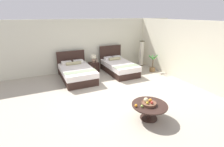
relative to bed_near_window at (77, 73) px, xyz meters
name	(u,v)px	position (x,y,z in m)	size (l,w,h in m)	color
ground_plane	(118,93)	(1.08, -2.08, -0.32)	(10.13, 10.27, 0.02)	#ADA38F
wall_back	(90,45)	(1.08, 1.26, 0.99)	(10.13, 0.12, 2.61)	beige
wall_side_right	(179,50)	(4.34, -1.68, 0.99)	(0.12, 5.87, 2.61)	beige
bed_near_window	(77,73)	(0.00, 0.00, 0.00)	(1.37, 2.20, 1.13)	#311E19
bed_near_corner	(119,67)	(2.15, 0.01, 0.00)	(1.24, 2.18, 1.24)	#311E19
nightstand	(94,67)	(1.05, 0.64, -0.06)	(0.47, 0.43, 0.51)	#311E19
table_lamp	(93,58)	(1.05, 0.66, 0.43)	(0.27, 0.27, 0.38)	tan
vase	(97,60)	(1.19, 0.60, 0.30)	(0.10, 0.10, 0.20)	gray
coffee_table	(149,107)	(1.11, -3.93, 0.04)	(1.00, 1.00, 0.45)	#311E19
fruit_bowl	(149,103)	(1.07, -3.92, 0.19)	(0.41, 0.41, 0.19)	brown
loose_apple	(142,106)	(0.82, -3.97, 0.17)	(0.07, 0.07, 0.07)	#8CA448
loose_orange	(136,106)	(0.69, -3.87, 0.17)	(0.08, 0.08, 0.08)	orange
floor_lamp_corner	(141,54)	(3.90, 0.59, 0.40)	(0.21, 0.21, 1.42)	#2E2911
potted_palm	(153,66)	(3.83, -0.56, -0.01)	(0.60, 0.57, 0.95)	brown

